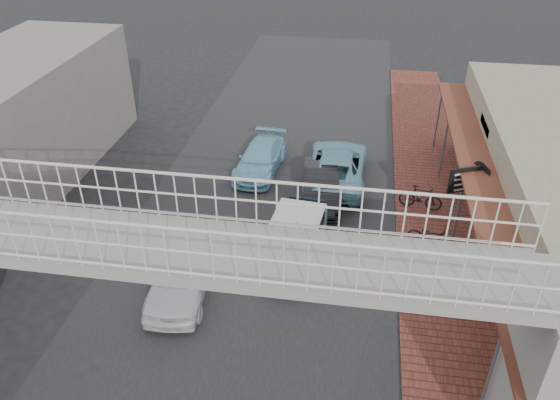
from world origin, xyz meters
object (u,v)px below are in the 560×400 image
(white_hatchback, at_px, (182,271))
(dark_sedan, at_px, (321,186))
(arrow_sign, at_px, (485,177))
(angkot_curb, at_px, (337,165))
(motorcycle_near, at_px, (430,236))
(angkot_far, at_px, (260,158))
(motorcycle_far, at_px, (421,197))
(angkot_van, at_px, (295,237))

(white_hatchback, bearing_deg, dark_sedan, 52.64)
(white_hatchback, bearing_deg, arrow_sign, 18.94)
(white_hatchback, distance_m, angkot_curb, 9.00)
(motorcycle_near, bearing_deg, white_hatchback, 127.27)
(angkot_curb, height_order, arrow_sign, arrow_sign)
(white_hatchback, relative_size, angkot_far, 1.04)
(dark_sedan, bearing_deg, motorcycle_near, -37.75)
(white_hatchback, height_order, motorcycle_near, white_hatchback)
(dark_sedan, distance_m, motorcycle_near, 4.91)
(angkot_curb, xyz_separation_m, motorcycle_near, (3.63, -4.32, -0.21))
(angkot_curb, distance_m, motorcycle_far, 3.90)
(angkot_far, height_order, arrow_sign, arrow_sign)
(angkot_far, distance_m, motorcycle_near, 8.45)
(white_hatchback, height_order, motorcycle_far, white_hatchback)
(motorcycle_near, height_order, arrow_sign, arrow_sign)
(motorcycle_far, relative_size, arrow_sign, 0.54)
(dark_sedan, bearing_deg, angkot_van, -102.09)
(white_hatchback, height_order, arrow_sign, arrow_sign)
(angkot_curb, xyz_separation_m, motorcycle_far, (3.42, -1.88, -0.12))
(motorcycle_near, distance_m, motorcycle_far, 2.45)
(dark_sedan, distance_m, angkot_van, 4.31)
(white_hatchback, relative_size, angkot_curb, 0.83)
(angkot_far, distance_m, angkot_van, 6.77)
(arrow_sign, bearing_deg, angkot_far, 131.72)
(dark_sedan, height_order, arrow_sign, arrow_sign)
(angkot_curb, bearing_deg, angkot_far, -4.82)
(dark_sedan, relative_size, arrow_sign, 1.27)
(dark_sedan, xyz_separation_m, angkot_van, (-0.47, -4.26, 0.48))
(dark_sedan, xyz_separation_m, arrow_sign, (5.75, -1.84, 1.97))
(dark_sedan, xyz_separation_m, angkot_curb, (0.53, 1.71, 0.07))
(arrow_sign, bearing_deg, angkot_van, 177.24)
(dark_sedan, xyz_separation_m, motorcycle_far, (3.95, -0.17, -0.05))
(angkot_far, height_order, motorcycle_far, angkot_far)
(motorcycle_far, bearing_deg, white_hatchback, 137.83)
(angkot_curb, relative_size, motorcycle_far, 3.11)
(white_hatchback, relative_size, motorcycle_far, 2.59)
(white_hatchback, bearing_deg, angkot_far, 77.99)
(motorcycle_near, xyz_separation_m, arrow_sign, (1.58, 0.76, 2.10))
(dark_sedan, xyz_separation_m, motorcycle_near, (4.17, -2.60, -0.13))
(angkot_far, bearing_deg, dark_sedan, -31.23)
(angkot_curb, height_order, angkot_van, angkot_van)
(angkot_curb, distance_m, arrow_sign, 6.59)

